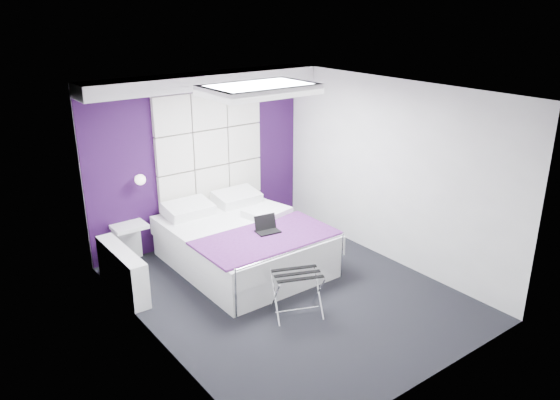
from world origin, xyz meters
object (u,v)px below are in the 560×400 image
Objects in this scene: radiator at (122,271)px; luggage_rack at (297,294)px; nightstand at (129,226)px; wall_lamp at (139,179)px; laptop at (266,228)px; bed at (243,243)px.

radiator reaches higher than luggage_rack.
nightstand is 0.83× the size of luggage_rack.
wall_lamp reaches higher than laptop.
luggage_rack is 1.19m from laptop.
radiator is at bearing 151.56° from luggage_rack.
bed is 0.56m from laptop.
wall_lamp is 0.07× the size of bed.
nightstand is at bearing 134.86° from luggage_rack.
radiator is 2.29m from luggage_rack.
radiator is 1.69m from bed.
wall_lamp is 1.92m from laptop.
wall_lamp reaches higher than luggage_rack.
laptop is (1.36, -1.42, 0.12)m from nightstand.
radiator is 0.87m from nightstand.
bed is (1.03, -1.04, -0.89)m from wall_lamp.
radiator is 2.14× the size of luggage_rack.
wall_lamp is 2.82m from luggage_rack.
laptop is at bearing -75.96° from bed.
bed is at bearing -45.23° from wall_lamp.
bed is 4.81× the size of nightstand.
nightstand is at bearing -170.02° from wall_lamp.
bed is at bearing 112.49° from laptop.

